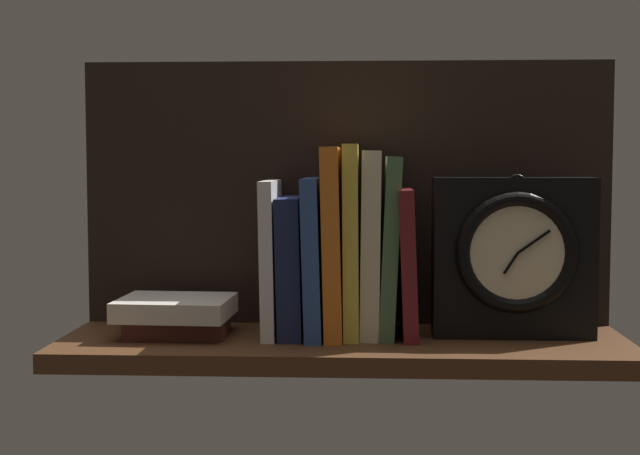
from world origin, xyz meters
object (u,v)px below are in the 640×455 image
object	(u,v)px
book_white_catcher	(271,258)
book_navy_bierce	(292,266)
book_blue_modern	(314,256)
framed_clock	(513,256)
book_maroon_dawkins	(407,262)
book_orange_pandolfini	(333,241)
book_green_romantic	(390,246)
book_cream_twain	(370,243)
book_stack_side	(177,315)
book_yellow_seinlanguage	(351,240)

from	to	relation	value
book_white_catcher	book_navy_bierce	xyz separation A→B (cm)	(2.78, 0.00, -1.12)
book_blue_modern	framed_clock	xyz separation A→B (cm)	(26.72, -0.66, 0.23)
book_maroon_dawkins	framed_clock	size ratio (longest dim) A/B	0.91
book_navy_bierce	book_orange_pandolfini	distance (cm)	6.50
book_green_romantic	book_cream_twain	bearing A→B (deg)	180.00
book_maroon_dawkins	book_stack_side	distance (cm)	31.92
book_cream_twain	book_stack_side	xyz separation A→B (cm)	(-26.15, -1.69, -9.72)
book_orange_pandolfini	book_maroon_dawkins	distance (cm)	10.34
book_navy_bierce	book_blue_modern	world-z (taller)	book_blue_modern
book_white_catcher	book_maroon_dawkins	xyz separation A→B (cm)	(18.32, 0.00, -0.55)
book_blue_modern	book_yellow_seinlanguage	bearing A→B (deg)	0.00
book_yellow_seinlanguage	book_stack_side	size ratio (longest dim) A/B	1.67
book_yellow_seinlanguage	book_green_romantic	size ratio (longest dim) A/B	1.07
book_orange_pandolfini	book_green_romantic	world-z (taller)	book_orange_pandolfini
book_cream_twain	framed_clock	xyz separation A→B (cm)	(19.07, -0.66, -1.58)
book_navy_bierce	book_cream_twain	distance (cm)	11.08
book_blue_modern	book_white_catcher	bearing A→B (deg)	180.00
book_cream_twain	book_blue_modern	bearing A→B (deg)	180.00
book_white_catcher	book_yellow_seinlanguage	bearing A→B (deg)	0.00
book_stack_side	book_navy_bierce	bearing A→B (deg)	6.20
book_green_romantic	book_stack_side	size ratio (longest dim) A/B	1.57
book_cream_twain	book_maroon_dawkins	world-z (taller)	book_cream_twain
book_stack_side	book_green_romantic	bearing A→B (deg)	3.36
book_yellow_seinlanguage	book_maroon_dawkins	size ratio (longest dim) A/B	1.30
book_navy_bierce	book_maroon_dawkins	distance (cm)	15.55
book_yellow_seinlanguage	book_white_catcher	bearing A→B (deg)	180.00
framed_clock	book_stack_side	distance (cm)	45.97
book_blue_modern	book_maroon_dawkins	bearing A→B (deg)	0.00
book_white_catcher	book_green_romantic	bearing A→B (deg)	0.00
book_navy_bierce	book_stack_side	bearing A→B (deg)	-173.80
book_white_catcher	book_navy_bierce	size ratio (longest dim) A/B	1.12
book_navy_bierce	book_yellow_seinlanguage	xyz separation A→B (cm)	(8.06, 0.00, 3.54)
book_yellow_seinlanguage	book_cream_twain	size ratio (longest dim) A/B	1.03
book_orange_pandolfini	book_stack_side	bearing A→B (deg)	-175.43
book_maroon_dawkins	book_blue_modern	bearing A→B (deg)	180.00
book_white_catcher	book_orange_pandolfini	xyz separation A→B (cm)	(8.35, 0.00, 2.22)
book_yellow_seinlanguage	book_maroon_dawkins	bearing A→B (deg)	0.00
book_yellow_seinlanguage	book_green_romantic	bearing A→B (deg)	0.00
framed_clock	book_white_catcher	bearing A→B (deg)	178.83
book_yellow_seinlanguage	framed_clock	distance (cm)	21.75
book_blue_modern	framed_clock	size ratio (longest dim) A/B	0.97
book_orange_pandolfini	book_green_romantic	bearing A→B (deg)	0.00
book_navy_bierce	book_yellow_seinlanguage	distance (cm)	8.80
book_cream_twain	book_maroon_dawkins	bearing A→B (deg)	0.00
book_cream_twain	book_orange_pandolfini	bearing A→B (deg)	180.00
book_white_catcher	book_maroon_dawkins	distance (cm)	18.33
book_white_catcher	book_cream_twain	size ratio (longest dim) A/B	0.84
book_navy_bierce	book_yellow_seinlanguage	world-z (taller)	book_yellow_seinlanguage
book_navy_bierce	book_maroon_dawkins	xyz separation A→B (cm)	(15.54, 0.00, 0.57)
book_orange_pandolfini	framed_clock	bearing A→B (deg)	-1.57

